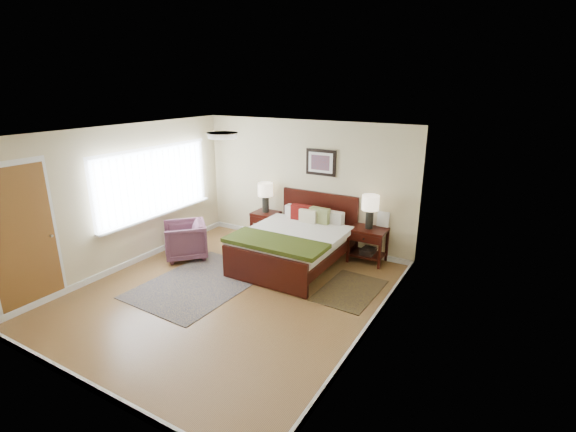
% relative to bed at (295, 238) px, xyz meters
% --- Properties ---
extents(floor, '(5.00, 5.00, 0.00)m').
position_rel_bed_xyz_m(floor, '(-0.35, -1.48, -0.52)').
color(floor, olive).
rests_on(floor, ground).
extents(back_wall, '(4.50, 0.04, 2.50)m').
position_rel_bed_xyz_m(back_wall, '(-0.35, 1.02, 0.73)').
color(back_wall, beige).
rests_on(back_wall, ground).
extents(front_wall, '(4.50, 0.04, 2.50)m').
position_rel_bed_xyz_m(front_wall, '(-0.35, -3.98, 0.73)').
color(front_wall, beige).
rests_on(front_wall, ground).
extents(left_wall, '(0.04, 5.00, 2.50)m').
position_rel_bed_xyz_m(left_wall, '(-2.60, -1.48, 0.73)').
color(left_wall, beige).
rests_on(left_wall, ground).
extents(right_wall, '(0.04, 5.00, 2.50)m').
position_rel_bed_xyz_m(right_wall, '(1.90, -1.48, 0.73)').
color(right_wall, beige).
rests_on(right_wall, ground).
extents(ceiling, '(4.50, 5.00, 0.02)m').
position_rel_bed_xyz_m(ceiling, '(-0.35, -1.48, 1.98)').
color(ceiling, white).
rests_on(ceiling, back_wall).
extents(window, '(0.11, 2.72, 1.32)m').
position_rel_bed_xyz_m(window, '(-2.55, -0.78, 0.86)').
color(window, silver).
rests_on(window, left_wall).
extents(door, '(0.06, 1.00, 2.18)m').
position_rel_bed_xyz_m(door, '(-2.58, -3.23, 0.55)').
color(door, silver).
rests_on(door, ground).
extents(ceil_fixture, '(0.44, 0.44, 0.08)m').
position_rel_bed_xyz_m(ceil_fixture, '(-0.35, -1.48, 1.95)').
color(ceil_fixture, white).
rests_on(ceil_fixture, ceiling).
extents(bed, '(1.72, 2.08, 1.12)m').
position_rel_bed_xyz_m(bed, '(0.00, 0.00, 0.00)').
color(bed, black).
rests_on(bed, ground).
extents(wall_art, '(0.62, 0.05, 0.50)m').
position_rel_bed_xyz_m(wall_art, '(0.00, 0.99, 1.20)').
color(wall_art, black).
rests_on(wall_art, back_wall).
extents(nightstand_left, '(0.51, 0.46, 0.61)m').
position_rel_bed_xyz_m(nightstand_left, '(-1.14, 0.77, -0.03)').
color(nightstand_left, black).
rests_on(nightstand_left, ground).
extents(nightstand_right, '(0.65, 0.49, 0.65)m').
position_rel_bed_xyz_m(nightstand_right, '(1.09, 0.78, -0.12)').
color(nightstand_right, black).
rests_on(nightstand_right, ground).
extents(lamp_left, '(0.31, 0.31, 0.61)m').
position_rel_bed_xyz_m(lamp_left, '(-1.14, 0.79, 0.51)').
color(lamp_left, black).
rests_on(lamp_left, nightstand_left).
extents(lamp_right, '(0.31, 0.31, 0.61)m').
position_rel_bed_xyz_m(lamp_right, '(1.09, 0.79, 0.55)').
color(lamp_right, black).
rests_on(lamp_right, nightstand_right).
extents(armchair, '(1.06, 1.06, 0.69)m').
position_rel_bed_xyz_m(armchair, '(-1.95, -0.74, -0.17)').
color(armchair, '#5F3445').
rests_on(armchair, ground).
extents(rug_persian, '(1.63, 2.23, 0.01)m').
position_rel_bed_xyz_m(rug_persian, '(-0.99, -1.44, -0.51)').
color(rug_persian, '#0B1139').
rests_on(rug_persian, ground).
extents(rug_navy, '(0.89, 1.30, 0.01)m').
position_rel_bed_xyz_m(rug_navy, '(1.25, -0.44, -0.51)').
color(rug_navy, black).
rests_on(rug_navy, ground).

